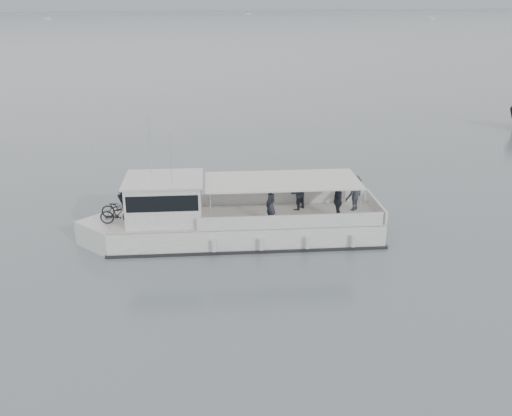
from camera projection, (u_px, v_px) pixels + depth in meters
name	position (u px, v px, depth m)	size (l,w,h in m)	color
ground	(260.00, 218.00, 31.23)	(1400.00, 1400.00, 0.00)	#50595F
tour_boat	(220.00, 221.00, 28.10)	(15.09, 6.47, 6.31)	white
moored_fleet	(30.00, 27.00, 226.87)	(403.38, 351.55, 9.32)	white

